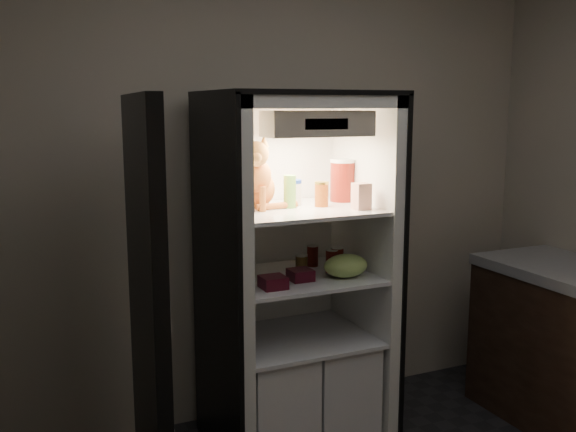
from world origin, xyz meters
name	(u,v)px	position (x,y,z in m)	size (l,w,h in m)	color
room_shell	(479,165)	(0.00, 0.00, 1.62)	(3.60, 3.60, 3.60)	white
refrigerator	(293,299)	(0.00, 1.38, 0.79)	(0.90, 0.72, 1.88)	white
fridge_door	(148,322)	(-0.85, 0.99, 0.91)	(0.13, 0.87, 1.85)	black
tabby_cat	(256,181)	(-0.20, 1.40, 1.43)	(0.32, 0.37, 0.38)	#B54D17
parmesan_shaker	(290,192)	(-0.04, 1.35, 1.37)	(0.06, 0.06, 0.17)	#268C3C
mayo_tub	(292,192)	(0.02, 1.43, 1.36)	(0.10, 0.10, 0.13)	white
salsa_jar	(322,194)	(0.13, 1.32, 1.35)	(0.07, 0.07, 0.13)	maroon
pepper_jar	(343,180)	(0.32, 1.44, 1.40)	(0.14, 0.14, 0.23)	maroon
cream_carton	(361,196)	(0.27, 1.15, 1.36)	(0.08, 0.08, 0.13)	white
soda_can_a	(313,256)	(0.15, 1.46, 1.00)	(0.06, 0.06, 0.11)	black
soda_can_b	(337,259)	(0.22, 1.31, 1.00)	(0.07, 0.07, 0.13)	black
soda_can_c	(332,261)	(0.18, 1.30, 1.00)	(0.07, 0.07, 0.12)	black
condiment_jar	(302,262)	(0.05, 1.40, 0.98)	(0.06, 0.06, 0.09)	brown
grape_bag	(346,266)	(0.20, 1.18, 1.00)	(0.24, 0.17, 0.12)	#8FB454
berry_box_left	(273,282)	(-0.21, 1.15, 0.97)	(0.12, 0.12, 0.06)	#510D1A
berry_box_right	(300,275)	(-0.03, 1.22, 0.97)	(0.11, 0.11, 0.06)	#510D1A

